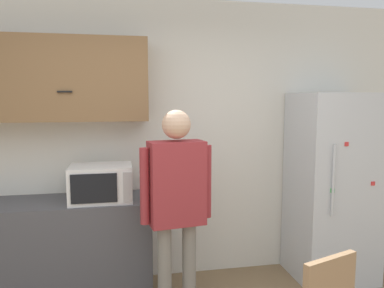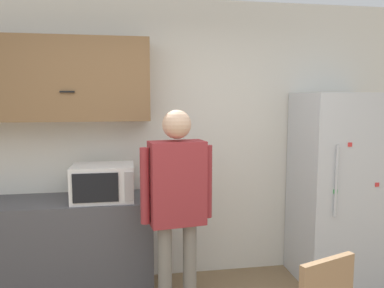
% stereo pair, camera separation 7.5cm
% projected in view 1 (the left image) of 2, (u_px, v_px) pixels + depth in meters
% --- Properties ---
extents(back_wall, '(6.00, 0.06, 2.70)m').
position_uv_depth(back_wall, '(155.00, 142.00, 3.64)').
color(back_wall, silver).
rests_on(back_wall, ground_plane).
extents(counter, '(2.12, 0.56, 0.89)m').
position_uv_depth(counter, '(27.00, 253.00, 3.23)').
color(counter, '#4C4C51').
rests_on(counter, ground_plane).
extents(upper_cabinets, '(2.12, 0.35, 0.72)m').
position_uv_depth(upper_cabinets, '(21.00, 79.00, 3.16)').
color(upper_cabinets, olive).
extents(microwave, '(0.53, 0.40, 0.31)m').
position_uv_depth(microwave, '(101.00, 183.00, 3.23)').
color(microwave, white).
rests_on(microwave, counter).
extents(person, '(0.57, 0.28, 1.68)m').
position_uv_depth(person, '(177.00, 194.00, 2.91)').
color(person, gray).
rests_on(person, ground_plane).
extents(refrigerator, '(0.74, 0.68, 1.82)m').
position_uv_depth(refrigerator, '(332.00, 187.00, 3.66)').
color(refrigerator, silver).
rests_on(refrigerator, ground_plane).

